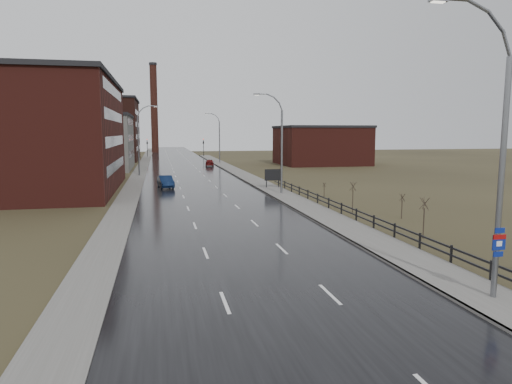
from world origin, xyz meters
name	(u,v)px	position (x,y,z in m)	size (l,w,h in m)	color
ground	(309,342)	(0.00, 0.00, 0.00)	(320.00, 320.00, 0.00)	#2D2819
road	(190,176)	(0.00, 60.00, 0.03)	(14.00, 300.00, 0.06)	black
sidewalk_right	(282,195)	(8.60, 35.00, 0.09)	(3.20, 180.00, 0.18)	#595651
curb_right	(269,195)	(7.08, 35.00, 0.09)	(0.16, 180.00, 0.18)	slate
sidewalk_left	(138,177)	(-8.20, 60.00, 0.06)	(2.40, 260.00, 0.12)	#595651
warehouse_near	(19,135)	(-20.99, 45.00, 6.76)	(22.44, 28.56, 13.50)	#471914
warehouse_mid	(88,142)	(-17.99, 78.00, 5.26)	(16.32, 20.40, 10.50)	slate
warehouse_far	(84,130)	(-22.99, 108.00, 7.76)	(26.52, 24.48, 15.50)	#331611
building_right	(321,145)	(30.30, 82.00, 4.26)	(18.36, 16.32, 8.50)	#471914
smokestack	(154,108)	(-6.00, 150.00, 15.50)	(2.70, 2.70, 30.70)	#331611
streetlight_main	(496,157)	(8.47, 2.00, 6.06)	(3.91, 0.29, 12.11)	slate
streetlight_right_mid	(279,143)	(8.50, 36.00, 5.84)	(3.36, 0.28, 11.35)	slate
streetlight_left	(140,140)	(-7.70, 62.00, 5.84)	(3.36, 0.28, 11.35)	slate
streetlight_right_far	(218,138)	(8.50, 90.00, 5.84)	(3.36, 0.28, 11.35)	slate
guardrail	(360,215)	(10.30, 18.31, 0.71)	(0.10, 53.05, 1.10)	black
shrub_c	(424,217)	(12.36, 12.91, 1.47)	(0.65, 0.69, 2.76)	#382D23
shrub_d	(402,205)	(14.60, 19.64, 1.10)	(0.49, 0.52, 2.07)	#382D23
shrub_e	(353,196)	(11.83, 23.17, 1.45)	(0.64, 0.68, 2.73)	#382D23
shrub_f	(324,189)	(12.92, 33.21, 0.83)	(0.38, 0.40, 1.56)	#382D23
billboard	(273,175)	(9.10, 41.27, 1.68)	(2.09, 0.17, 2.48)	black
traffic_light_left	(147,141)	(-8.00, 120.00, 4.60)	(0.58, 2.73, 5.30)	black
traffic_light_right	(203,141)	(8.00, 120.00, 4.60)	(0.58, 2.73, 5.30)	black
car_near	(166,182)	(-4.07, 44.93, 0.76)	(1.61, 4.63, 1.53)	#0C1B3C
car_far	(210,163)	(5.50, 81.13, 0.74)	(1.75, 4.36, 1.48)	#550E0E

